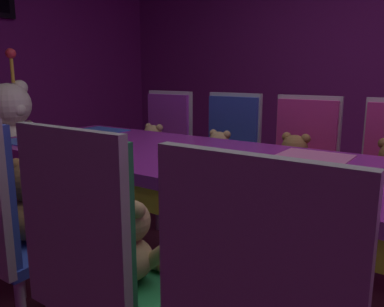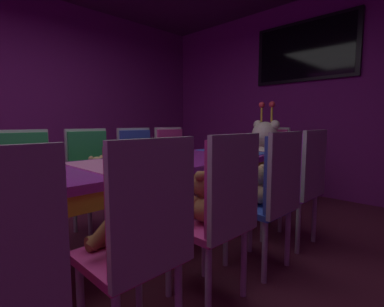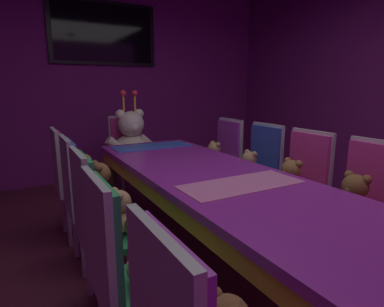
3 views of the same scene
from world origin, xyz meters
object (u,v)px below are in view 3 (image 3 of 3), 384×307
Objects in this scene: banquet_table at (241,198)px; chair_left_3 at (96,216)px; chair_left_2 at (119,263)px; teddy_right_3 at (290,181)px; chair_right_4 at (260,164)px; king_teddy_bear at (132,139)px; teddy_left_2 at (151,257)px; teddy_right_5 at (213,157)px; teddy_left_3 at (121,215)px; teddy_left_4 at (101,186)px; chair_left_4 at (80,190)px; chair_left_5 at (67,173)px; teddy_right_2 at (353,201)px; chair_right_3 at (303,178)px; chair_right_5 at (224,154)px; wall_tv at (104,33)px; teddy_left_5 at (85,172)px; chair_right_2 at (367,198)px; teddy_right_4 at (248,168)px; throne_chair at (128,147)px.

chair_left_3 is (-0.82, 0.29, -0.06)m from banquet_table.
chair_left_2 is 2.97× the size of teddy_right_3.
king_teddy_bear is at bearing -56.72° from chair_right_4.
chair_right_4 reaches higher than banquet_table.
teddy_left_2 is 2.12m from teddy_right_5.
teddy_left_3 is 1.36m from teddy_right_3.
chair_left_4 is at bearing -180.00° from teddy_left_4.
teddy_right_3 is at bearing -35.71° from chair_left_5.
king_teddy_bear is at bearing 70.17° from chair_left_2.
chair_left_3 is 2.81× the size of teddy_left_4.
teddy_right_2 is (1.37, -0.57, 0.02)m from teddy_left_3.
chair_right_3 is at bearing -19.18° from chair_left_4.
teddy_right_2 is at bearing -0.79° from teddy_left_2.
teddy_right_5 is at bearing 0.00° from chair_right_5.
teddy_left_2 is 0.55m from teddy_left_3.
banquet_table is 1.16m from chair_right_4.
chair_left_4 is 0.68× the size of wall_tv.
chair_left_3 is 2.84× the size of teddy_right_2.
wall_tv is at bearing 78.24° from teddy_left_2.
teddy_left_5 is 0.22× the size of wall_tv.
teddy_right_5 is at bearing 63.52° from banquet_table.
chair_right_5 is at bearing -65.02° from wall_tv.
teddy_left_4 is 1.14× the size of teddy_right_5.
wall_tv is at bearing 180.00° from king_teddy_bear.
chair_right_4 is at bearing 107.36° from teddy_right_5.
banquet_table is 10.93× the size of teddy_left_2.
chair_right_2 is at bearing -76.02° from wall_tv.
teddy_right_2 is 1.05× the size of teddy_right_3.
teddy_right_2 reaches higher than teddy_left_5.
chair_left_2 is at bearing 31.86° from chair_right_4.
chair_left_2 is at bearing 46.71° from teddy_right_5.
teddy_left_2 is at bearing -101.76° from wall_tv.
teddy_right_3 reaches higher than teddy_left_3.
chair_left_5 is (-0.13, 1.61, 0.01)m from teddy_left_2.
chair_left_4 is (-0.81, 0.83, -0.06)m from banquet_table.
teddy_right_4 is at bearing 28.60° from king_teddy_bear.
teddy_left_4 reaches higher than teddy_left_5.
chair_right_4 is at bearing 18.39° from teddy_left_3.
chair_right_5 is (-0.02, 1.09, 0.00)m from chair_right_3.
chair_right_5 reaches higher than teddy_right_4.
teddy_left_2 is at bearing -0.72° from chair_right_2.
wall_tv reaches higher than chair_right_3.
teddy_right_2 is 1.63m from teddy_right_5.
teddy_left_2 is at bearing 18.64° from chair_right_3.
chair_left_2 is 1.62m from teddy_right_3.
chair_right_3 reaches higher than teddy_left_5.
banquet_table is 2.25m from throne_chair.
chair_right_5 is 2.42m from wall_tv.
king_teddy_bear is at bearing -0.00° from throne_chair.
wall_tv is (0.81, 2.28, 1.45)m from chair_left_4.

